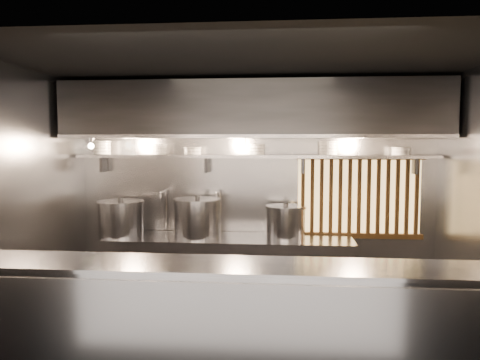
% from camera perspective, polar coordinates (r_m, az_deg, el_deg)
% --- Properties ---
extents(floor, '(4.50, 4.50, 0.00)m').
position_cam_1_polar(floor, '(4.90, 0.65, -20.15)').
color(floor, black).
rests_on(floor, ground).
extents(ceiling, '(4.50, 4.50, 0.00)m').
position_cam_1_polar(ceiling, '(4.51, 0.69, 14.14)').
color(ceiling, black).
rests_on(ceiling, wall_back).
extents(wall_back, '(4.50, 0.00, 4.50)m').
position_cam_1_polar(wall_back, '(5.98, 1.82, -1.64)').
color(wall_back, gray).
rests_on(wall_back, floor).
extents(wall_left, '(0.00, 3.00, 3.00)m').
position_cam_1_polar(wall_left, '(5.19, -25.00, -3.06)').
color(wall_left, gray).
rests_on(wall_left, floor).
extents(serving_counter, '(4.50, 0.56, 1.13)m').
position_cam_1_polar(serving_counter, '(3.80, -0.56, -18.46)').
color(serving_counter, '#9C9CA2').
rests_on(serving_counter, floor).
extents(cooking_bench, '(3.00, 0.70, 0.90)m').
position_cam_1_polar(cooking_bench, '(5.83, -1.43, -11.34)').
color(cooking_bench, '#9C9CA2').
rests_on(cooking_bench, floor).
extents(bowl_shelf, '(4.40, 0.34, 0.04)m').
position_cam_1_polar(bowl_shelf, '(5.77, 1.72, 2.90)').
color(bowl_shelf, '#9C9CA2').
rests_on(bowl_shelf, wall_back).
extents(exhaust_hood, '(4.40, 0.81, 0.65)m').
position_cam_1_polar(exhaust_hood, '(5.56, 1.60, 8.45)').
color(exhaust_hood, '#2D2D30').
rests_on(exhaust_hood, ceiling).
extents(wood_screen, '(1.56, 0.09, 1.04)m').
position_cam_1_polar(wood_screen, '(6.00, 14.28, -1.96)').
color(wood_screen, '#FFC972').
rests_on(wood_screen, wall_back).
extents(faucet_left, '(0.04, 0.30, 0.50)m').
position_cam_1_polar(faucet_left, '(6.04, -9.23, -2.53)').
color(faucet_left, silver).
rests_on(faucet_left, wall_back).
extents(faucet_right, '(0.04, 0.30, 0.50)m').
position_cam_1_polar(faucet_right, '(5.90, -2.63, -2.64)').
color(faucet_right, silver).
rests_on(faucet_right, wall_back).
extents(heat_lamp, '(0.25, 0.35, 0.20)m').
position_cam_1_polar(heat_lamp, '(5.74, -17.89, 4.54)').
color(heat_lamp, '#9C9CA2').
rests_on(heat_lamp, exhaust_hood).
extents(pendant_bulb, '(0.09, 0.09, 0.19)m').
position_cam_1_polar(pendant_bulb, '(5.65, 0.64, 3.70)').
color(pendant_bulb, '#2D2D30').
rests_on(pendant_bulb, exhaust_hood).
extents(stock_pot_left, '(0.72, 0.72, 0.47)m').
position_cam_1_polar(stock_pot_left, '(5.98, -14.32, -4.51)').
color(stock_pot_left, '#9C9CA2').
rests_on(stock_pot_left, cooking_bench).
extents(stock_pot_mid, '(0.73, 0.73, 0.51)m').
position_cam_1_polar(stock_pot_mid, '(5.73, -5.20, -4.61)').
color(stock_pot_mid, '#9C9CA2').
rests_on(stock_pot_mid, cooking_bench).
extents(stock_pot_right, '(0.53, 0.53, 0.43)m').
position_cam_1_polar(stock_pot_right, '(5.67, 5.59, -5.09)').
color(stock_pot_right, '#9C9CA2').
rests_on(stock_pot_right, cooking_bench).
extents(bowl_stack_0, '(0.23, 0.23, 0.17)m').
position_cam_1_polar(bowl_stack_0, '(6.19, -16.46, 3.81)').
color(bowl_stack_0, silver).
rests_on(bowl_stack_0, bowl_shelf).
extents(bowl_stack_1, '(0.20, 0.20, 0.13)m').
position_cam_1_polar(bowl_stack_1, '(5.96, -9.75, 3.72)').
color(bowl_stack_1, silver).
rests_on(bowl_stack_1, bowl_shelf).
extents(bowl_stack_2, '(0.23, 0.23, 0.09)m').
position_cam_1_polar(bowl_stack_2, '(5.86, -5.81, 3.57)').
color(bowl_stack_2, silver).
rests_on(bowl_stack_2, bowl_shelf).
extents(bowl_stack_3, '(0.22, 0.22, 0.13)m').
position_cam_1_polar(bowl_stack_3, '(5.77, 1.91, 3.76)').
color(bowl_stack_3, silver).
rests_on(bowl_stack_3, bowl_shelf).
extents(bowl_stack_4, '(0.23, 0.23, 0.17)m').
position_cam_1_polar(bowl_stack_4, '(5.78, 10.73, 3.87)').
color(bowl_stack_4, silver).
rests_on(bowl_stack_4, bowl_shelf).
extents(bowl_stack_5, '(0.23, 0.23, 0.09)m').
position_cam_1_polar(bowl_stack_5, '(5.93, 19.03, 3.34)').
color(bowl_stack_5, silver).
rests_on(bowl_stack_5, bowl_shelf).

